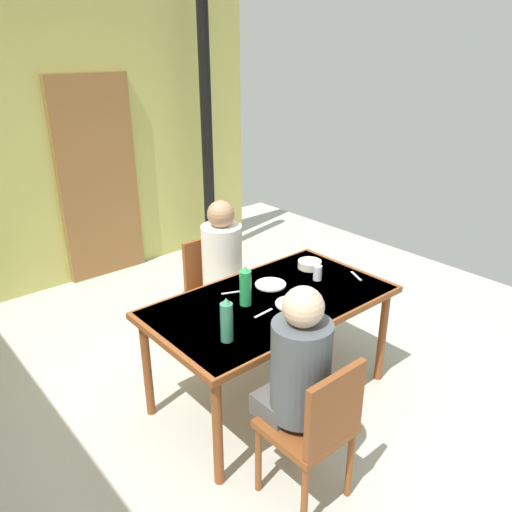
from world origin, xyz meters
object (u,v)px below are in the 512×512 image
person_near_diner (299,366)px  chair_far_diner (214,286)px  water_bottle_green_near (227,321)px  person_far_diner (223,258)px  dining_table (271,309)px  water_bottle_green_far (245,287)px  serving_bowl_center (310,264)px  chair_near_diner (316,426)px

person_near_diner → chair_far_diner: bearing=69.7°
water_bottle_green_near → person_far_diner: bearing=53.8°
person_near_diner → dining_table: bearing=57.6°
chair_far_diner → water_bottle_green_near: size_ratio=3.34×
person_near_diner → water_bottle_green_far: bearing=70.7°
person_near_diner → person_far_diner: same height
chair_far_diner → person_far_diner: size_ratio=1.13×
water_bottle_green_near → serving_bowl_center: size_ratio=1.53×
person_far_diner → water_bottle_green_near: person_far_diner is taller
dining_table → chair_far_diner: bearing=81.6°
person_far_diner → water_bottle_green_near: 1.06m
dining_table → person_near_diner: 0.79m
person_far_diner → water_bottle_green_far: bearing=64.6°
chair_near_diner → person_near_diner: bearing=90.0°
dining_table → chair_far_diner: 0.82m
person_far_diner → water_bottle_green_far: 0.67m
chair_far_diner → water_bottle_green_far: bearing=68.9°
person_far_diner → dining_table: bearing=79.8°
person_far_diner → water_bottle_green_far: (-0.29, -0.60, 0.09)m
chair_near_diner → water_bottle_green_far: 0.96m
dining_table → chair_far_diner: chair_far_diner is taller
dining_table → water_bottle_green_near: size_ratio=6.05×
person_near_diner → water_bottle_green_near: (-0.09, 0.46, 0.09)m
person_near_diner → water_bottle_green_near: person_near_diner is taller
chair_far_diner → water_bottle_green_near: bearing=57.8°
dining_table → chair_near_diner: size_ratio=1.81×
chair_far_diner → water_bottle_green_near: 1.23m
chair_near_diner → dining_table: bearing=62.2°
chair_far_diner → water_bottle_green_near: (-0.63, -0.99, 0.37)m
water_bottle_green_near → water_bottle_green_far: (0.34, 0.25, 0.00)m
water_bottle_green_far → water_bottle_green_near: bearing=-143.5°
chair_near_diner → person_far_diner: (0.54, 1.45, 0.28)m
dining_table → water_bottle_green_far: size_ratio=6.04×
person_near_diner → water_bottle_green_far: size_ratio=2.95×
water_bottle_green_far → serving_bowl_center: (0.70, 0.12, -0.09)m
dining_table → water_bottle_green_far: (-0.17, 0.05, 0.19)m
dining_table → water_bottle_green_far: bearing=162.1°
chair_near_diner → water_bottle_green_far: water_bottle_green_far is taller
chair_far_diner → person_near_diner: 1.58m
chair_near_diner → person_far_diner: 1.58m
chair_near_diner → person_near_diner: person_near_diner is taller
dining_table → serving_bowl_center: serving_bowl_center is taller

